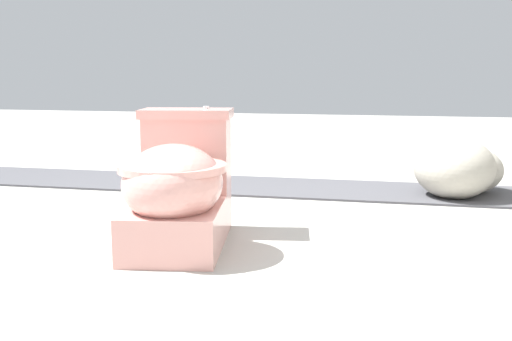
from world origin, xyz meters
name	(u,v)px	position (x,y,z in m)	size (l,w,h in m)	color
ground_plane	(146,249)	(0.00, 0.00, 0.00)	(14.00, 14.00, 0.00)	#A8A59E
gravel_strip	(317,189)	(-1.26, 0.50, 0.01)	(0.56, 8.00, 0.01)	#4C4C51
toilet	(178,189)	(-0.08, 0.11, 0.22)	(0.68, 0.47, 0.52)	#E09E93
boulder_near	(454,168)	(-1.18, 1.21, 0.16)	(0.43, 0.41, 0.33)	#ADA899
boulder_far	(465,169)	(-1.33, 1.29, 0.13)	(0.40, 0.37, 0.27)	#ADA899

